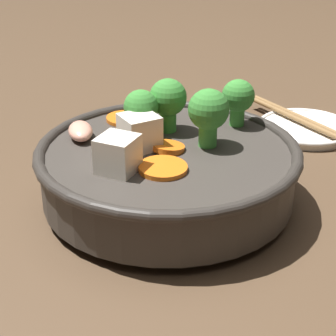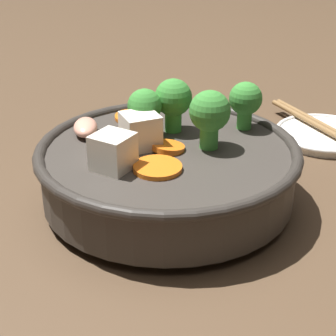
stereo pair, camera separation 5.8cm
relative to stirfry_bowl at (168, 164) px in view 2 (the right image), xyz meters
The scene contains 4 objects.
ground_plane 0.04m from the stirfry_bowl, 53.90° to the right, with size 3.00×3.00×0.00m, color #4C3826.
stirfry_bowl is the anchor object (origin of this frame).
side_saucer 0.27m from the stirfry_bowl, 85.14° to the left, with size 0.13×0.13×0.01m.
chopsticks_pair 0.27m from the stirfry_bowl, 85.14° to the left, with size 0.22×0.09×0.01m.
Camera 2 is at (0.38, -0.36, 0.30)m, focal length 60.00 mm.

